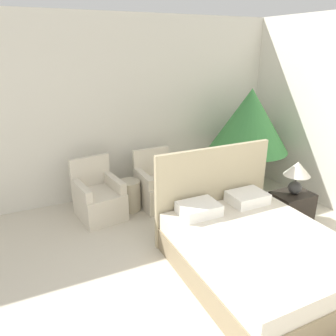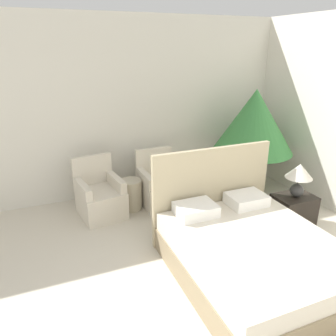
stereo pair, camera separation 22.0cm
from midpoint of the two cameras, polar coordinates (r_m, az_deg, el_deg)
name	(u,v)px [view 2 (the right image)]	position (r m, az deg, el deg)	size (l,w,h in m)	color
wall_back	(125,109)	(5.46, -6.29, 10.14)	(10.00, 0.06, 2.90)	silver
bed	(250,252)	(3.87, 15.78, -13.89)	(1.65, 1.96, 1.24)	#8C7A5B
armchair_near_window_left	(100,198)	(5.03, -10.47, -5.23)	(0.70, 0.76, 0.87)	beige
armchair_near_window_right	(160,188)	(5.28, -0.19, -3.58)	(0.62, 0.69, 0.87)	beige
potted_palm	(254,123)	(5.65, 15.86, 7.61)	(1.33, 1.33, 1.78)	#38281E
nightstand	(293,211)	(5.00, 22.11, -7.03)	(0.55, 0.40, 0.48)	black
table_lamp	(299,175)	(4.78, 23.10, -1.14)	(0.36, 0.36, 0.47)	#333333
side_table	(131,194)	(5.16, -5.21, -4.63)	(0.34, 0.34, 0.48)	#B7AD93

